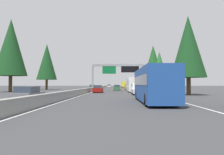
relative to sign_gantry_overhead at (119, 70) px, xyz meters
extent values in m
plane|color=#38383A|center=(8.58, 6.04, -5.11)|extent=(320.00, 320.00, 0.00)
cube|color=gray|center=(28.58, 6.34, -4.66)|extent=(180.00, 0.56, 0.90)
cube|color=silver|center=(18.58, -5.48, -5.10)|extent=(160.00, 0.16, 0.01)
cube|color=silver|center=(18.58, 5.79, -5.10)|extent=(160.00, 0.16, 0.01)
cylinder|color=gray|center=(0.04, 6.34, -2.15)|extent=(0.36, 0.36, 5.92)
cylinder|color=gray|center=(0.04, -5.98, -2.15)|extent=(0.36, 0.36, 5.92)
cube|color=gray|center=(0.04, 0.18, 1.06)|extent=(0.50, 12.32, 0.50)
cube|color=#0C602D|center=(-0.11, 2.39, -0.04)|extent=(0.12, 3.20, 1.90)
cube|color=black|center=(-0.11, -2.53, 0.06)|extent=(0.16, 4.20, 1.50)
cube|color=#1E4793|center=(-32.91, -2.78, -3.46)|extent=(11.50, 2.50, 2.90)
cube|color=#2D3847|center=(-32.91, -2.78, -3.09)|extent=(11.04, 2.55, 0.84)
cylinder|color=black|center=(-28.88, -1.68, -4.61)|extent=(1.00, 0.30, 1.00)
cylinder|color=black|center=(-28.88, -3.88, -4.61)|extent=(1.00, 0.30, 1.00)
cylinder|color=black|center=(-36.93, -1.68, -4.61)|extent=(1.00, 0.30, 1.00)
cylinder|color=black|center=(-36.93, -3.88, -4.61)|extent=(1.00, 0.30, 1.00)
cube|color=maroon|center=(-9.20, 4.27, -4.58)|extent=(4.40, 1.80, 0.76)
cube|color=#2D3847|center=(-9.42, 4.27, -3.92)|extent=(2.46, 1.51, 0.56)
cylinder|color=black|center=(-7.80, 5.06, -4.79)|extent=(0.64, 0.22, 0.64)
cylinder|color=black|center=(-7.80, 3.48, -4.79)|extent=(0.64, 0.22, 0.64)
cylinder|color=black|center=(-10.61, 5.06, -4.79)|extent=(0.64, 0.22, 0.64)
cylinder|color=black|center=(-10.61, 3.48, -4.79)|extent=(0.64, 0.22, 0.64)
cube|color=#2D6B38|center=(7.95, 0.58, -4.58)|extent=(4.40, 1.80, 0.76)
cube|color=#2D3847|center=(7.73, 0.58, -3.92)|extent=(2.46, 1.51, 0.56)
cylinder|color=black|center=(9.36, 1.37, -4.79)|extent=(0.64, 0.22, 0.64)
cylinder|color=black|center=(9.36, -0.21, -4.79)|extent=(0.64, 0.22, 0.64)
cylinder|color=black|center=(6.54, 1.37, -4.79)|extent=(0.64, 0.22, 0.64)
cylinder|color=black|center=(6.54, -0.21, -4.79)|extent=(0.64, 0.22, 0.64)
cube|color=gold|center=(57.61, -2.85, -3.41)|extent=(6.12, 2.40, 2.50)
cube|color=#AD931E|center=(61.86, -2.85, -3.71)|extent=(2.38, 2.30, 1.90)
cylinder|color=black|center=(61.69, -1.79, -4.66)|extent=(0.90, 0.28, 0.90)
cylinder|color=black|center=(61.69, -3.91, -4.66)|extent=(0.90, 0.28, 0.90)
cylinder|color=black|center=(55.91, -1.79, -4.66)|extent=(0.90, 0.28, 0.90)
cylinder|color=black|center=(55.91, -3.91, -4.66)|extent=(0.90, 0.28, 0.90)
cube|color=#AD931E|center=(16.72, -2.84, -4.14)|extent=(5.00, 1.95, 1.44)
cube|color=#2D3847|center=(14.42, -2.84, -3.88)|extent=(0.08, 1.48, 0.56)
cylinder|color=black|center=(18.42, -1.99, -4.76)|extent=(0.70, 0.24, 0.70)
cylinder|color=black|center=(18.42, -3.70, -4.76)|extent=(0.70, 0.24, 0.70)
cylinder|color=black|center=(15.02, -1.99, -4.76)|extent=(0.70, 0.24, 0.70)
cylinder|color=black|center=(15.02, -3.70, -4.76)|extent=(0.70, 0.24, 0.70)
cube|color=white|center=(-17.92, -2.81, -4.50)|extent=(5.60, 2.00, 0.70)
cube|color=white|center=(-16.92, -2.81, -3.70)|extent=(2.24, 1.84, 0.90)
cube|color=#2D3847|center=(-16.92, -2.81, -3.61)|extent=(2.02, 1.92, 0.41)
cylinder|color=black|center=(-16.08, -1.95, -4.71)|extent=(0.80, 0.28, 0.80)
cylinder|color=black|center=(-16.08, -3.67, -4.71)|extent=(0.80, 0.28, 0.80)
cylinder|color=black|center=(-19.77, -1.95, -4.71)|extent=(0.80, 0.28, 0.80)
cylinder|color=black|center=(-19.77, -3.67, -4.71)|extent=(0.80, 0.28, 0.80)
cube|color=silver|center=(54.22, 4.29, -4.58)|extent=(4.40, 1.80, 0.76)
cube|color=#2D3847|center=(54.00, 4.29, -3.92)|extent=(2.46, 1.51, 0.56)
cylinder|color=black|center=(55.63, 5.08, -4.79)|extent=(0.64, 0.22, 0.64)
cylinder|color=black|center=(55.63, 3.50, -4.79)|extent=(0.64, 0.22, 0.64)
cylinder|color=black|center=(52.81, 5.08, -4.79)|extent=(0.64, 0.22, 0.64)
cylinder|color=black|center=(52.81, 3.50, -4.79)|extent=(0.64, 0.22, 0.64)
cube|color=white|center=(-3.92, -2.98, -3.46)|extent=(11.50, 2.50, 2.90)
cube|color=#2D3847|center=(-3.92, -2.98, -3.09)|extent=(11.04, 2.55, 0.84)
cylinder|color=black|center=(0.10, -1.88, -4.61)|extent=(1.00, 0.30, 1.00)
cylinder|color=black|center=(0.10, -4.08, -4.61)|extent=(1.00, 0.30, 1.00)
cylinder|color=black|center=(-7.95, -1.88, -4.61)|extent=(1.00, 0.30, 1.00)
cylinder|color=black|center=(-7.95, -4.08, -4.61)|extent=(1.00, 0.30, 1.00)
cube|color=slate|center=(-33.06, 8.75, -4.58)|extent=(4.40, 1.80, 0.76)
cube|color=#2D3847|center=(-33.28, 8.75, -3.92)|extent=(2.46, 1.51, 0.56)
cylinder|color=black|center=(-31.65, 9.54, -4.79)|extent=(0.64, 0.22, 0.64)
cylinder|color=black|center=(-31.65, 7.96, -4.79)|extent=(0.64, 0.22, 0.64)
cylinder|color=black|center=(-34.47, 9.54, -4.79)|extent=(0.64, 0.22, 0.64)
cylinder|color=black|center=(-34.47, 7.96, -4.79)|extent=(0.64, 0.22, 0.64)
cube|color=#2D6B38|center=(22.23, 8.81, -4.58)|extent=(4.40, 1.80, 0.76)
cube|color=#2D3847|center=(22.01, 8.81, -3.92)|extent=(2.46, 1.51, 0.56)
cylinder|color=black|center=(23.64, 9.60, -4.79)|extent=(0.64, 0.22, 0.64)
cylinder|color=black|center=(23.64, 8.02, -4.79)|extent=(0.64, 0.22, 0.64)
cylinder|color=black|center=(20.83, 9.60, -4.79)|extent=(0.64, 0.22, 0.64)
cylinder|color=black|center=(20.83, 8.02, -4.79)|extent=(0.64, 0.22, 0.64)
cylinder|color=#4C3823|center=(-18.78, -10.45, -3.76)|extent=(0.65, 0.65, 2.70)
cone|color=#143D19|center=(-18.78, -10.45, 2.37)|extent=(5.39, 5.39, 9.56)
cylinder|color=#4C3823|center=(14.93, -12.24, -3.84)|extent=(0.64, 0.64, 2.53)
cone|color=#236028|center=(14.93, -12.24, 1.90)|extent=(5.06, 5.06, 8.96)
cylinder|color=#4C3823|center=(23.66, -11.76, -3.46)|extent=(0.72, 0.72, 3.29)
cone|color=#194C1E|center=(23.66, -11.76, 4.01)|extent=(6.57, 6.57, 11.65)
cylinder|color=#4C3823|center=(-5.42, 23.49, -3.37)|extent=(0.74, 0.74, 3.48)
cone|color=#143D19|center=(-5.42, 23.49, 4.53)|extent=(6.95, 6.95, 12.32)
cylinder|color=#4C3823|center=(13.73, 21.58, -3.60)|extent=(0.69, 0.69, 3.01)
cone|color=#143D19|center=(13.73, 21.58, 3.24)|extent=(6.02, 6.02, 10.67)
camera|label=1|loc=(-54.06, 0.54, -3.42)|focal=36.66mm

